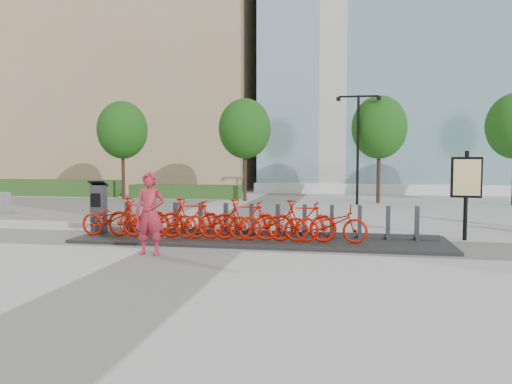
% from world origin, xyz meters
% --- Properties ---
extents(ground, '(120.00, 120.00, 0.00)m').
position_xyz_m(ground, '(0.00, 0.00, 0.00)').
color(ground, '#A4A5A3').
extents(glass_building, '(32.00, 16.00, 24.00)m').
position_xyz_m(glass_building, '(14.00, 26.00, 12.00)').
color(glass_building, teal).
rests_on(glass_building, ground).
extents(gravel_patch, '(14.00, 14.00, 0.00)m').
position_xyz_m(gravel_patch, '(-10.00, 7.00, 0.01)').
color(gravel_patch, '#51504F').
rests_on(gravel_patch, ground).
extents(hedge_a, '(10.00, 1.40, 0.90)m').
position_xyz_m(hedge_a, '(-14.00, 13.50, 0.45)').
color(hedge_a, '#1D3B1B').
rests_on(hedge_a, ground).
extents(hedge_b, '(6.00, 1.20, 0.70)m').
position_xyz_m(hedge_b, '(-5.00, 13.20, 0.35)').
color(hedge_b, '#1D3B1B').
rests_on(hedge_b, ground).
extents(tree_0, '(2.60, 2.60, 5.10)m').
position_xyz_m(tree_0, '(-8.00, 12.00, 3.59)').
color(tree_0, '#302017').
rests_on(tree_0, ground).
extents(tree_1, '(2.60, 2.60, 5.10)m').
position_xyz_m(tree_1, '(-1.50, 12.00, 3.59)').
color(tree_1, '#302017').
rests_on(tree_1, ground).
extents(tree_2, '(2.60, 2.60, 5.10)m').
position_xyz_m(tree_2, '(5.00, 12.00, 3.59)').
color(tree_2, '#302017').
rests_on(tree_2, ground).
extents(streetlamp, '(2.00, 0.20, 5.00)m').
position_xyz_m(streetlamp, '(4.00, 11.00, 3.13)').
color(streetlamp, black).
rests_on(streetlamp, ground).
extents(dock_pad, '(9.60, 2.40, 0.08)m').
position_xyz_m(dock_pad, '(1.30, 0.30, 0.04)').
color(dock_pad, black).
rests_on(dock_pad, ground).
extents(dock_rail_posts, '(8.02, 0.50, 0.85)m').
position_xyz_m(dock_rail_posts, '(1.36, 0.77, 0.51)').
color(dock_rail_posts, '#2D2D32').
rests_on(dock_rail_posts, dock_pad).
extents(bike_0, '(1.79, 0.63, 0.94)m').
position_xyz_m(bike_0, '(-2.60, -0.05, 0.55)').
color(bike_0, '#A30C00').
rests_on(bike_0, dock_pad).
extents(bike_1, '(1.74, 0.49, 1.05)m').
position_xyz_m(bike_1, '(-1.88, -0.05, 0.60)').
color(bike_1, '#A30C00').
rests_on(bike_1, dock_pad).
extents(bike_2, '(1.79, 0.63, 0.94)m').
position_xyz_m(bike_2, '(-1.16, -0.05, 0.55)').
color(bike_2, '#A30C00').
rests_on(bike_2, dock_pad).
extents(bike_3, '(1.74, 0.49, 1.05)m').
position_xyz_m(bike_3, '(-0.44, -0.05, 0.60)').
color(bike_3, '#A30C00').
rests_on(bike_3, dock_pad).
extents(bike_4, '(1.79, 0.63, 0.94)m').
position_xyz_m(bike_4, '(0.28, -0.05, 0.55)').
color(bike_4, '#A30C00').
rests_on(bike_4, dock_pad).
extents(bike_5, '(1.74, 0.49, 1.05)m').
position_xyz_m(bike_5, '(1.00, -0.05, 0.60)').
color(bike_5, '#A30C00').
rests_on(bike_5, dock_pad).
extents(bike_6, '(1.79, 0.63, 0.94)m').
position_xyz_m(bike_6, '(1.72, -0.05, 0.55)').
color(bike_6, '#A30C00').
rests_on(bike_6, dock_pad).
extents(bike_7, '(1.74, 0.49, 1.05)m').
position_xyz_m(bike_7, '(2.44, -0.05, 0.60)').
color(bike_7, '#A30C00').
rests_on(bike_7, dock_pad).
extents(bike_8, '(1.79, 0.63, 0.94)m').
position_xyz_m(bike_8, '(3.16, -0.05, 0.55)').
color(bike_8, '#A30C00').
rests_on(bike_8, dock_pad).
extents(kiosk, '(0.48, 0.41, 1.46)m').
position_xyz_m(kiosk, '(-3.25, 0.39, 0.78)').
color(kiosk, '#2D2D32').
rests_on(kiosk, dock_pad).
extents(worker_red, '(0.69, 0.47, 1.86)m').
position_xyz_m(worker_red, '(-0.79, -1.93, 0.93)').
color(worker_red, maroon).
rests_on(worker_red, ground).
extents(map_sign, '(0.78, 0.20, 2.36)m').
position_xyz_m(map_sign, '(6.62, 1.43, 1.56)').
color(map_sign, black).
rests_on(map_sign, ground).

